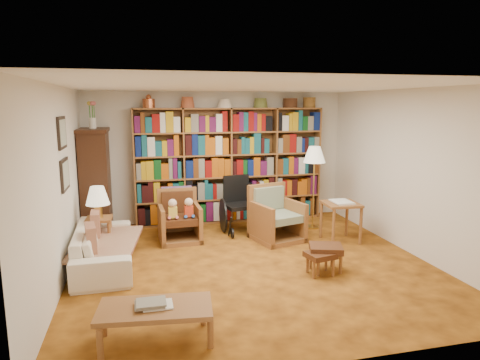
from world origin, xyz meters
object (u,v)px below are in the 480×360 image
object	(u,v)px
side_table_papers	(341,209)
footstool_a	(320,257)
armchair_sage	(275,218)
side_table_lamp	(99,227)
armchair_leather	(179,219)
floor_lamp	(314,158)
coffee_table	(155,311)
wheelchair	(238,206)
footstool_b	(326,250)
sofa	(104,246)

from	to	relation	value
side_table_papers	footstool_a	xyz separation A→B (m)	(-0.92, -1.26, -0.30)
armchair_sage	footstool_a	distance (m)	1.66
side_table_lamp	side_table_papers	world-z (taller)	side_table_papers
armchair_leather	floor_lamp	size ratio (longest dim) A/B	0.57
side_table_lamp	coffee_table	bearing A→B (deg)	-75.45
armchair_sage	wheelchair	bearing A→B (deg)	131.91
footstool_b	armchair_sage	bearing A→B (deg)	97.68
sofa	armchair_leather	bearing A→B (deg)	-51.48
armchair_sage	wheelchair	world-z (taller)	wheelchair
sofa	wheelchair	bearing A→B (deg)	-63.08
wheelchair	footstool_a	xyz separation A→B (m)	(0.61, -2.23, -0.20)
side_table_lamp	coffee_table	size ratio (longest dim) A/B	0.49
side_table_papers	footstool_b	size ratio (longest dim) A/B	1.30
side_table_lamp	floor_lamp	world-z (taller)	floor_lamp
armchair_leather	wheelchair	world-z (taller)	wheelchair
armchair_sage	side_table_papers	bearing A→B (deg)	-21.30
footstool_b	coffee_table	world-z (taller)	coffee_table
footstool_b	side_table_papers	bearing A→B (deg)	55.52
footstool_a	coffee_table	distance (m)	2.51
side_table_lamp	footstool_a	xyz separation A→B (m)	(2.94, -1.60, -0.15)
armchair_leather	footstool_b	size ratio (longest dim) A/B	1.63
side_table_lamp	side_table_papers	bearing A→B (deg)	-5.04
wheelchair	side_table_lamp	bearing A→B (deg)	-164.90
floor_lamp	side_table_papers	size ratio (longest dim) A/B	2.20
armchair_leather	footstool_b	distance (m)	2.62
footstool_b	sofa	bearing A→B (deg)	162.34
sofa	floor_lamp	bearing A→B (deg)	-74.86
floor_lamp	side_table_papers	xyz separation A→B (m)	(0.14, -0.84, -0.76)
armchair_leather	side_table_papers	bearing A→B (deg)	-15.81
wheelchair	footstool_b	world-z (taller)	wheelchair
floor_lamp	footstool_b	size ratio (longest dim) A/B	2.87
wheelchair	armchair_sage	bearing A→B (deg)	-48.09
wheelchair	footstool_b	size ratio (longest dim) A/B	1.90
footstool_b	coffee_table	distance (m)	2.66
side_table_lamp	floor_lamp	xyz separation A→B (m)	(3.72, 0.50, 0.90)
coffee_table	side_table_papers	bearing A→B (deg)	37.69
floor_lamp	footstool_a	world-z (taller)	floor_lamp
armchair_leather	side_table_papers	world-z (taller)	armchair_leather
side_table_lamp	coffee_table	distance (m)	2.86
footstool_a	coffee_table	xyz separation A→B (m)	(-2.22, -1.17, 0.07)
floor_lamp	armchair_leather	bearing A→B (deg)	-177.64
side_table_lamp	armchair_leather	bearing A→B (deg)	17.53
footstool_a	footstool_b	world-z (taller)	footstool_b
side_table_papers	footstool_b	bearing A→B (deg)	-124.48
floor_lamp	wheelchair	bearing A→B (deg)	174.61
armchair_leather	footstool_a	bearing A→B (deg)	-49.86
armchair_leather	floor_lamp	xyz separation A→B (m)	(2.47, 0.10, 0.95)
armchair_leather	floor_lamp	world-z (taller)	floor_lamp
side_table_lamp	side_table_papers	distance (m)	3.88
armchair_sage	coffee_table	bearing A→B (deg)	-127.07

